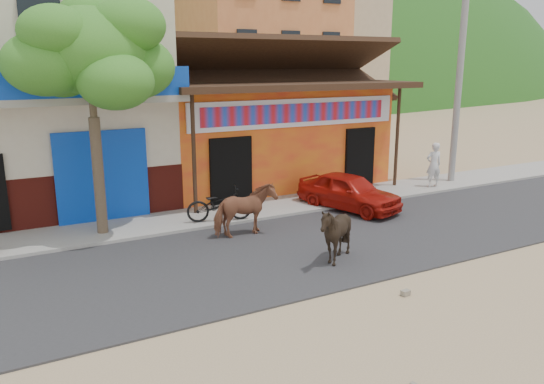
{
  "coord_description": "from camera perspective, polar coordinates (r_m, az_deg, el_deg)",
  "views": [
    {
      "loc": [
        -6.95,
        -7.96,
        4.47
      ],
      "look_at": [
        -1.07,
        3.0,
        1.4
      ],
      "focal_mm": 35.0,
      "sensor_mm": 36.0,
      "label": 1
    }
  ],
  "objects": [
    {
      "name": "ground",
      "position": [
        11.48,
        12.02,
        -9.38
      ],
      "size": [
        120.0,
        120.0,
        0.0
      ],
      "primitive_type": "plane",
      "color": "#9E825B",
      "rests_on": "ground"
    },
    {
      "name": "cow_tan",
      "position": [
        13.72,
        -2.94,
        -2.01
      ],
      "size": [
        1.65,
        0.82,
        1.37
      ],
      "primitive_type": "imported",
      "rotation": [
        0.0,
        0.0,
        1.62
      ],
      "color": "#92563A",
      "rests_on": "road"
    },
    {
      "name": "apartment_front",
      "position": [
        35.76,
        -1.78,
        16.3
      ],
      "size": [
        9.0,
        9.0,
        12.0
      ],
      "primitive_type": "cube",
      "color": "#CC723F",
      "rests_on": "ground"
    },
    {
      "name": "dance_club",
      "position": [
        20.25,
        -1.74,
        6.27
      ],
      "size": [
        8.0,
        6.0,
        3.6
      ],
      "primitive_type": "cube",
      "color": "orange",
      "rests_on": "ground"
    },
    {
      "name": "red_car",
      "position": [
        16.39,
        8.27,
        0.07
      ],
      "size": [
        2.31,
        3.58,
        1.13
      ],
      "primitive_type": "imported",
      "rotation": [
        0.0,
        0.0,
        0.32
      ],
      "color": "#A9140C",
      "rests_on": "road"
    },
    {
      "name": "apartment_rear",
      "position": [
        45.43,
        5.25,
        14.46
      ],
      "size": [
        8.0,
        8.0,
        10.0
      ],
      "primitive_type": "cube",
      "color": "tan",
      "rests_on": "ground"
    },
    {
      "name": "road",
      "position": [
        13.33,
        5.08,
        -5.71
      ],
      "size": [
        60.0,
        5.0,
        0.04
      ],
      "primitive_type": "cube",
      "color": "#28282B",
      "rests_on": "ground"
    },
    {
      "name": "cafe_building",
      "position": [
        18.05,
        -23.93,
        9.61
      ],
      "size": [
        7.0,
        6.0,
        7.0
      ],
      "primitive_type": "cube",
      "color": "beige",
      "rests_on": "ground"
    },
    {
      "name": "tree",
      "position": [
        14.03,
        -18.62,
        7.62
      ],
      "size": [
        3.0,
        3.0,
        6.0
      ],
      "primitive_type": null,
      "color": "#2D721E",
      "rests_on": "sidewalk"
    },
    {
      "name": "cow_dark",
      "position": [
        11.99,
        6.84,
        -4.48
      ],
      "size": [
        1.37,
        1.25,
        1.36
      ],
      "primitive_type": "imported",
      "rotation": [
        0.0,
        0.0,
        -1.71
      ],
      "color": "black",
      "rests_on": "road"
    },
    {
      "name": "sidewalk",
      "position": [
        16.21,
        -1.7,
        -1.94
      ],
      "size": [
        60.0,
        2.0,
        0.12
      ],
      "primitive_type": "cube",
      "color": "gray",
      "rests_on": "ground"
    },
    {
      "name": "utility_pole",
      "position": [
        20.61,
        19.55,
        12.11
      ],
      "size": [
        0.24,
        0.24,
        8.0
      ],
      "primitive_type": "cylinder",
      "color": "gray",
      "rests_on": "sidewalk"
    },
    {
      "name": "pedestrian",
      "position": [
        19.67,
        17.0,
        2.83
      ],
      "size": [
        0.65,
        0.5,
        1.59
      ],
      "primitive_type": "imported",
      "rotation": [
        0.0,
        0.0,
        2.91
      ],
      "color": "silver",
      "rests_on": "sidewalk"
    },
    {
      "name": "hillside",
      "position": [
        78.63,
        -24.31,
        18.18
      ],
      "size": [
        100.0,
        40.0,
        24.0
      ],
      "primitive_type": "ellipsoid",
      "color": "#194C14",
      "rests_on": "ground"
    },
    {
      "name": "scooter",
      "position": [
        14.85,
        -5.69,
        -1.32
      ],
      "size": [
        1.92,
        1.06,
        0.96
      ],
      "primitive_type": "imported",
      "rotation": [
        0.0,
        0.0,
        1.32
      ],
      "color": "black",
      "rests_on": "sidewalk"
    }
  ]
}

